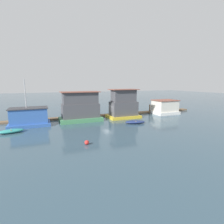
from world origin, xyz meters
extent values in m
plane|color=#385160|center=(0.00, 0.00, 0.00)|extent=(200.00, 200.00, 0.00)
cube|color=brown|center=(0.00, 2.93, 0.15)|extent=(42.40, 1.53, 0.30)
cube|color=#3866B7|center=(-13.71, -0.53, 0.25)|extent=(6.05, 3.65, 0.50)
cube|color=#3866B7|center=(-13.71, -0.53, 1.63)|extent=(5.28, 2.87, 2.25)
cube|color=#38383D|center=(-13.71, -0.53, 2.81)|extent=(5.58, 3.17, 0.12)
cylinder|color=#B2B2B7|center=(-14.02, -0.53, 5.05)|extent=(0.12, 0.12, 4.35)
cube|color=#4C9360|center=(-5.56, -0.03, 0.33)|extent=(7.24, 3.81, 0.67)
cube|color=#4C4C51|center=(-5.56, -0.03, 1.87)|extent=(6.29, 2.86, 2.39)
cube|color=#4C4C51|center=(-5.56, -0.03, 4.05)|extent=(5.89, 2.47, 1.98)
cube|color=brown|center=(-5.56, -0.03, 5.11)|extent=(6.59, 3.16, 0.12)
cube|color=gold|center=(2.70, -0.21, 0.24)|extent=(6.02, 3.89, 0.49)
cube|color=#4C4C51|center=(2.70, -0.21, 1.79)|extent=(4.98, 2.85, 2.60)
cube|color=#4C4C51|center=(2.70, -0.21, 4.22)|extent=(4.40, 2.27, 2.27)
cube|color=brown|center=(2.70, -0.21, 5.42)|extent=(5.28, 3.15, 0.12)
cube|color=white|center=(12.84, 0.22, 0.30)|extent=(5.14, 4.08, 0.60)
cube|color=silver|center=(12.84, 0.22, 1.75)|extent=(4.61, 3.55, 2.30)
cube|color=brown|center=(12.84, 0.22, 2.96)|extent=(4.91, 3.85, 0.12)
ellipsoid|color=teal|center=(-15.83, -3.94, 0.26)|extent=(3.35, 1.84, 0.51)
cube|color=#997F60|center=(-15.83, -3.94, 0.43)|extent=(0.36, 1.07, 0.08)
ellipsoid|color=navy|center=(2.32, -5.39, 0.27)|extent=(3.55, 2.14, 0.53)
cube|color=#997F60|center=(2.32, -5.39, 0.45)|extent=(0.43, 1.18, 0.08)
cylinder|color=brown|center=(10.17, 1.92, 0.99)|extent=(0.31, 0.31, 1.98)
cylinder|color=brown|center=(16.06, 1.92, 0.79)|extent=(0.24, 0.24, 1.58)
cylinder|color=brown|center=(-3.93, 1.92, 1.09)|extent=(0.26, 0.26, 2.19)
sphere|color=red|center=(-7.55, -12.19, 0.24)|extent=(0.49, 0.49, 0.49)
camera|label=1|loc=(-11.88, -30.02, 6.64)|focal=28.00mm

